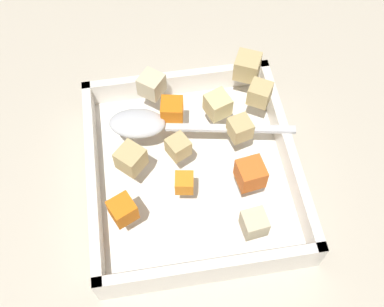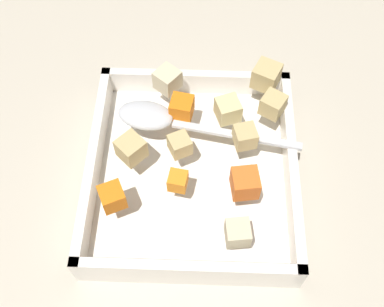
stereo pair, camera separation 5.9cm
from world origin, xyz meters
The scene contains 15 objects.
ground_plane centered at (0.00, 0.00, 0.00)m, with size 4.00×4.00×0.00m, color #BCB29E.
baking_dish centered at (-0.01, 0.02, 0.02)m, with size 0.29×0.27×0.05m.
carrot_chunk_rim_edge centered at (-0.08, 0.00, 0.07)m, with size 0.03×0.03×0.03m, color orange.
carrot_chunk_corner_nw centered at (0.03, 0.08, 0.07)m, with size 0.03×0.03×0.03m, color orange.
carrot_chunk_corner_se centered at (0.05, -0.08, 0.07)m, with size 0.03×0.03×0.03m, color orange.
carrot_chunk_mid_right centered at (0.03, 0.00, 0.06)m, with size 0.02×0.02×0.02m, color orange.
potato_chunk_under_handle centered at (-0.01, -0.06, 0.07)m, with size 0.03×0.03×0.03m, color tan.
potato_chunk_near_left centered at (-0.08, 0.06, 0.07)m, with size 0.03×0.03×0.03m, color #E0CC89.
potato_chunk_near_spoon centered at (-0.04, 0.08, 0.07)m, with size 0.03×0.03×0.03m, color tan.
potato_chunk_back_center centered at (-0.09, 0.12, 0.07)m, with size 0.03×0.03×0.03m, color tan.
potato_chunk_corner_sw centered at (-0.02, 0.00, 0.07)m, with size 0.03×0.03×0.03m, color tan.
potato_chunk_near_right centered at (-0.14, 0.11, 0.07)m, with size 0.03×0.03×0.03m, color tan.
potato_chunk_corner_ne centered at (-0.13, -0.02, 0.07)m, with size 0.03×0.03×0.03m, color beige.
potato_chunk_far_right centered at (0.09, 0.07, 0.07)m, with size 0.03×0.03×0.03m, color beige.
serving_spoon centered at (-0.07, -0.03, 0.06)m, with size 0.07×0.25×0.02m.
Camera 2 is at (0.30, 0.03, 0.57)m, focal length 44.35 mm.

